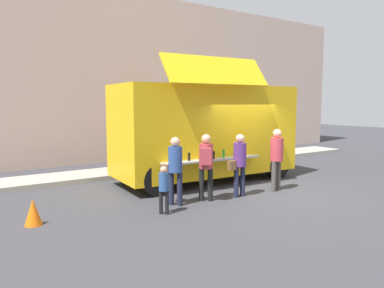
% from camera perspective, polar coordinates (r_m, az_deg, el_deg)
% --- Properties ---
extents(ground_plane, '(60.00, 60.00, 0.00)m').
position_cam_1_polar(ground_plane, '(10.92, 11.53, -7.16)').
color(ground_plane, '#38383D').
extents(curb_strip, '(28.00, 1.60, 0.15)m').
position_cam_1_polar(curb_strip, '(12.74, -19.94, -5.12)').
color(curb_strip, '#9E998E').
rests_on(curb_strip, ground).
extents(building_behind, '(32.00, 2.40, 7.29)m').
position_cam_1_polar(building_behind, '(16.56, -20.30, 9.86)').
color(building_behind, beige).
rests_on(building_behind, ground).
extents(food_truck_main, '(5.99, 3.10, 3.87)m').
position_cam_1_polar(food_truck_main, '(11.80, 2.22, 2.25)').
color(food_truck_main, gold).
rests_on(food_truck_main, ground).
extents(traffic_cone_orange, '(0.36, 0.36, 0.55)m').
position_cam_1_polar(traffic_cone_orange, '(8.38, -23.72, -9.81)').
color(traffic_cone_orange, orange).
rests_on(traffic_cone_orange, ground).
extents(trash_bin, '(0.60, 0.60, 1.00)m').
position_cam_1_polar(trash_bin, '(16.44, 9.61, -0.78)').
color(trash_bin, '#2E6535').
rests_on(trash_bin, ground).
extents(customer_front_ordering, '(0.56, 0.35, 1.71)m').
position_cam_1_polar(customer_front_ordering, '(9.87, 7.45, -2.50)').
color(customer_front_ordering, '#1F223A').
rests_on(customer_front_ordering, ground).
extents(customer_mid_with_backpack, '(0.52, 0.56, 1.75)m').
position_cam_1_polar(customer_mid_with_backpack, '(9.35, 2.20, -2.62)').
color(customer_mid_with_backpack, black).
rests_on(customer_mid_with_backpack, ground).
extents(customer_rear_waiting, '(0.47, 0.52, 1.72)m').
position_cam_1_polar(customer_rear_waiting, '(9.00, -2.73, -3.33)').
color(customer_rear_waiting, '#1C2137').
rests_on(customer_rear_waiting, ground).
extents(customer_extra_browsing, '(0.37, 0.37, 1.80)m').
position_cam_1_polar(customer_extra_browsing, '(10.75, 13.17, -1.57)').
color(customer_extra_browsing, '#4A4743').
rests_on(customer_extra_browsing, ground).
extents(child_near_queue, '(0.23, 0.23, 1.12)m').
position_cam_1_polar(child_near_queue, '(8.36, -4.47, -6.55)').
color(child_near_queue, black).
rests_on(child_near_queue, ground).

